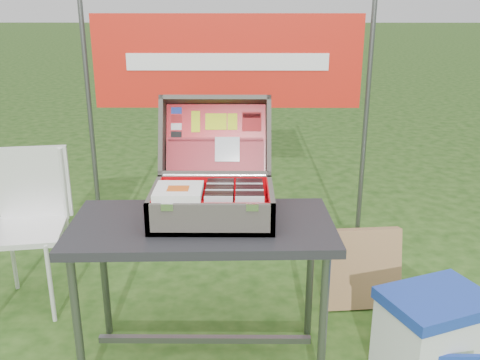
{
  "coord_description": "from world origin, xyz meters",
  "views": [
    {
      "loc": [
        0.1,
        -2.14,
        1.65
      ],
      "look_at": [
        0.08,
        0.1,
        0.89
      ],
      "focal_mm": 40.0,
      "sensor_mm": 36.0,
      "label": 1
    }
  ],
  "objects_px": {
    "table": "(204,295)",
    "cooler": "(433,334)",
    "cardboard_box": "(362,269)",
    "suitcase": "(213,164)",
    "chair": "(26,233)"
  },
  "relations": [
    {
      "from": "cooler",
      "to": "chair",
      "type": "distance_m",
      "value": 2.15
    },
    {
      "from": "suitcase",
      "to": "table",
      "type": "bearing_deg",
      "value": -115.33
    },
    {
      "from": "table",
      "to": "suitcase",
      "type": "height_order",
      "value": "suitcase"
    },
    {
      "from": "suitcase",
      "to": "cardboard_box",
      "type": "bearing_deg",
      "value": 27.34
    },
    {
      "from": "table",
      "to": "cooler",
      "type": "bearing_deg",
      "value": -5.73
    },
    {
      "from": "table",
      "to": "cardboard_box",
      "type": "relative_size",
      "value": 2.56
    },
    {
      "from": "cooler",
      "to": "cardboard_box",
      "type": "relative_size",
      "value": 1.02
    },
    {
      "from": "table",
      "to": "cooler",
      "type": "height_order",
      "value": "table"
    },
    {
      "from": "table",
      "to": "chair",
      "type": "bearing_deg",
      "value": 151.8
    },
    {
      "from": "table",
      "to": "cardboard_box",
      "type": "xyz_separation_m",
      "value": [
        0.85,
        0.51,
        -0.14
      ]
    },
    {
      "from": "table",
      "to": "suitcase",
      "type": "bearing_deg",
      "value": 62.92
    },
    {
      "from": "table",
      "to": "suitcase",
      "type": "distance_m",
      "value": 0.61
    },
    {
      "from": "cooler",
      "to": "cardboard_box",
      "type": "bearing_deg",
      "value": 86.88
    },
    {
      "from": "suitcase",
      "to": "cooler",
      "type": "relative_size",
      "value": 1.18
    },
    {
      "from": "table",
      "to": "cooler",
      "type": "xyz_separation_m",
      "value": [
        1.05,
        -0.07,
        -0.16
      ]
    }
  ]
}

